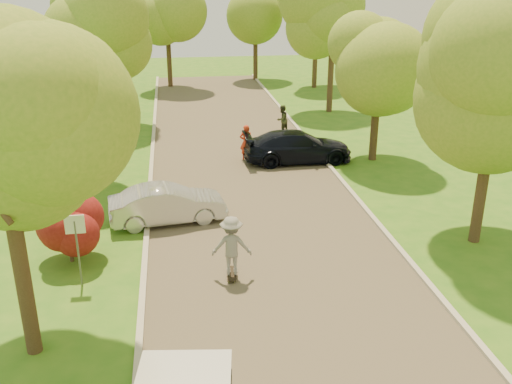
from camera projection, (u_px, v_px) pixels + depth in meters
ground at (311, 351)px, 13.54m from camera, size 100.00×100.00×0.00m
road at (260, 217)px, 20.91m from camera, size 8.00×60.00×0.01m
curb_left at (148, 222)px, 20.34m from camera, size 0.18×60.00×0.12m
curb_right at (366, 209)px, 21.45m from camera, size 0.18×60.00×0.12m
street_sign at (76, 235)px, 15.86m from camera, size 0.55×0.06×2.17m
red_shrub at (68, 229)px, 17.35m from camera, size 1.70×1.70×1.95m
tree_l_mida at (10, 141)px, 11.72m from camera, size 4.71×4.60×7.39m
tree_l_midb at (70, 78)px, 22.00m from camera, size 4.30×4.20×6.62m
tree_l_far at (104, 29)px, 30.96m from camera, size 4.92×4.80×7.79m
tree_r_mida at (506, 74)px, 17.11m from camera, size 5.13×5.00×7.95m
tree_r_midb at (384, 56)px, 25.58m from camera, size 4.51×4.40×7.01m
tree_r_far at (337, 17)px, 34.54m from camera, size 5.33×5.20×8.34m
tree_bg_a at (80, 21)px, 38.06m from camera, size 5.12×5.00×7.72m
tree_bg_b at (320, 13)px, 42.16m from camera, size 5.12×5.00×7.95m
tree_bg_c at (170, 20)px, 42.68m from camera, size 4.92×4.80×7.33m
tree_bg_d at (258, 13)px, 45.38m from camera, size 5.12×5.00×7.72m
silver_sedan at (168, 204)px, 20.28m from camera, size 4.28×1.98×1.36m
dark_sedan at (298, 147)px, 26.74m from camera, size 5.10×2.11×1.47m
longboard at (232, 274)px, 16.81m from camera, size 0.37×0.95×0.11m
skateboarder at (232, 246)px, 16.47m from camera, size 1.24×0.81×1.80m
person_striped at (246, 142)px, 26.95m from camera, size 0.70×0.54×1.71m
person_olive at (282, 119)px, 31.38m from camera, size 0.97×0.95×1.58m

